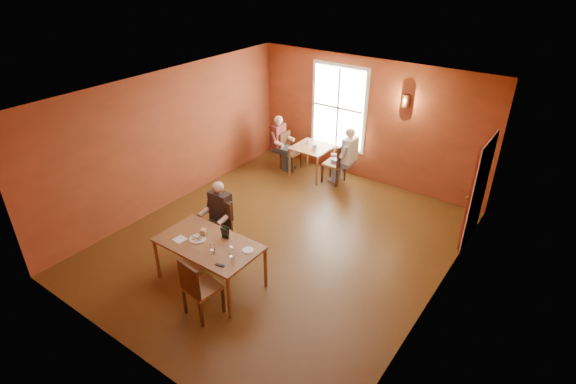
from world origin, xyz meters
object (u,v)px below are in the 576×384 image
Objects in this scene: diner_main at (213,224)px; diner_white at (336,156)px; second_table at (312,161)px; chair_empty at (202,287)px; main_table at (210,263)px; chair_diner_main at (215,230)px; chair_diner_maroon at (291,151)px; chair_diner_white at (334,163)px; diner_maroon at (290,144)px.

diner_main is 3.94m from diner_white.
second_table is 0.63× the size of diner_white.
second_table is at bearing 111.64° from chair_empty.
chair_empty is at bearing -75.84° from second_table.
main_table is 1.99× the size of second_table.
chair_empty reaches higher than chair_diner_main.
second_table is at bearing -84.67° from chair_diner_main.
second_table is at bearing 90.00° from chair_diner_maroon.
chair_diner_maroon is (-1.01, 3.93, -0.20)m from diner_main.
chair_diner_main is at bearing 134.02° from chair_empty.
main_table is at bearing -177.31° from chair_diner_white.
chair_diner_white is at bearing 0.00° from second_table.
main_table is 1.65× the size of chair_diner_main.
main_table is 1.64× the size of chair_empty.
chair_diner_main is at bearing 175.79° from chair_diner_white.
chair_diner_white is (0.29, 3.93, -0.16)m from diner_main.
chair_diner_main is 0.76× the size of diner_white.
diner_white is at bearing -94.61° from diner_main.
diner_maroon is at bearing -75.12° from diner_main.
diner_main is 0.97× the size of diner_white.
diner_main is 1.54× the size of second_table.
diner_maroon reaches higher than second_table.
chair_empty is 5.52m from chair_diner_maroon.
diner_main is (0.00, -0.03, 0.15)m from chair_diner_main.
diner_maroon is (-1.54, 4.55, 0.27)m from main_table.
diner_white is at bearing 90.00° from chair_diner_maroon.
diner_white is 1.03× the size of diner_maroon.
diner_main is (-0.50, 0.62, 0.27)m from main_table.
chair_diner_main is at bearing 14.99° from diner_maroon.
chair_diner_main is 1.00× the size of chair_empty.
diner_main is 1.56m from chair_empty.
diner_main is at bearing 14.88° from diner_maroon.
diner_maroon reaches higher than chair_diner_main.
chair_diner_maroon is at bearing -75.53° from diner_main.
chair_diner_main reaches higher than main_table.
chair_diner_main is at bearing 175.35° from diner_white.
second_table is at bearing 90.00° from diner_white.
second_table is 0.86× the size of chair_diner_white.
second_table is 0.66m from chair_diner_maroon.
chair_diner_white is 1.07× the size of chair_diner_maroon.
chair_diner_main is 1.21× the size of second_table.
chair_empty is 1.11× the size of chair_diner_maroon.
diner_maroon is (-1.98, 5.16, 0.15)m from chair_empty.
chair_empty is 5.53m from diner_maroon.
main_table is 0.84m from diner_main.
chair_diner_main is 3.91m from chair_diner_white.
diner_white reaches higher than diner_main.
diner_main is at bearing 14.47° from chair_diner_maroon.
chair_diner_white reaches higher than second_table.
main_table is 1.30× the size of diner_main.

